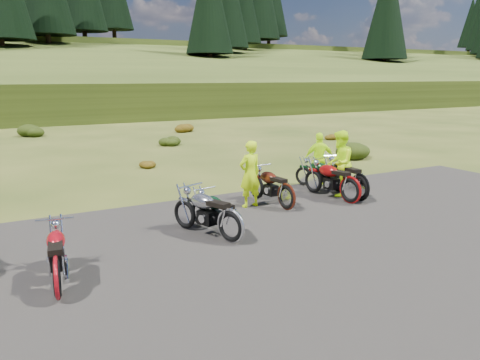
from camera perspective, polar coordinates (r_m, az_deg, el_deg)
ground at (r=10.64m, az=5.95°, el=-6.73°), size 300.00×300.00×0.00m
gravel_pad at (r=9.18m, az=13.13°, el=-10.22°), size 20.00×12.00×0.04m
hill_slope at (r=58.63m, az=-23.18°, el=8.11°), size 300.00×45.97×9.37m
hill_plateau at (r=118.44m, az=-26.21°, el=9.57°), size 300.00×90.00×9.17m
conifer_27 at (r=72.00m, az=-1.31°, el=20.96°), size 5.72×5.72×15.00m
conifer_28 at (r=80.14m, az=0.65°, el=20.60°), size 5.28×5.28×14.00m
conifer_31 at (r=80.61m, az=17.53°, el=19.59°), size 7.04×7.04×18.00m
conifer_32 at (r=89.11m, az=17.49°, el=19.31°), size 6.60×6.60×17.00m
conifer_33 at (r=97.61m, az=17.45°, el=19.08°), size 6.16×6.16×16.00m
conifer_34 at (r=106.12m, az=17.42°, el=18.88°), size 5.72×5.72×15.00m
conifer_35 at (r=114.63m, az=17.39°, el=18.72°), size 5.28×5.28×14.00m
conifer_36 at (r=123.45m, az=17.45°, el=19.74°), size 7.92×7.92×20.00m
conifer_40 at (r=136.92m, az=26.95°, el=17.21°), size 6.16×6.16×16.00m
conifer_41 at (r=145.25m, az=26.34°, el=16.88°), size 5.72×5.72×15.00m
shrub_3 at (r=30.39m, az=-23.98°, el=5.72°), size 1.56×1.56×0.92m
shrub_4 at (r=18.53m, az=-11.40°, el=2.12°), size 0.77×0.77×0.45m
shrub_5 at (r=24.40m, az=-8.65°, el=4.87°), size 1.03×1.03×0.61m
shrub_6 at (r=30.34m, az=-6.95°, el=6.54°), size 1.30×1.30×0.77m
shrub_7 at (r=21.02m, az=13.74°, el=3.86°), size 1.56×1.56×0.92m
shrub_8 at (r=26.91m, az=10.73°, el=5.33°), size 0.77×0.77×0.45m
motorcycle_1 at (r=8.24m, az=-21.20°, el=-13.50°), size 0.95×2.06×1.04m
motorcycle_2 at (r=10.25m, az=-0.74°, el=-7.41°), size 1.00×1.97×0.98m
motorcycle_3 at (r=10.06m, az=-1.13°, el=-7.82°), size 1.42×2.25×1.12m
motorcycle_4 at (r=12.51m, az=5.66°, el=-3.77°), size 0.85×2.09×1.07m
motorcycle_5 at (r=13.77m, az=14.33°, el=-2.58°), size 0.86×2.26×1.17m
motorcycle_6 at (r=13.42m, az=13.22°, el=-2.91°), size 0.98×2.25×1.14m
motorcycle_7 at (r=14.68m, az=11.89°, el=-1.53°), size 1.27×2.01×1.00m
person_middle at (r=12.55m, az=1.22°, el=0.60°), size 0.70×0.50×1.81m
person_right_a at (r=14.10m, az=12.03°, el=1.90°), size 1.18×1.17×1.93m
person_right_b at (r=15.46m, az=9.64°, el=2.48°), size 1.07×0.74×1.69m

